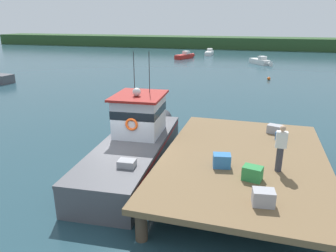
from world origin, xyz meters
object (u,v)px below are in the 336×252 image
crate_stack_mid_dock (263,198)px  deckhand_by_the_boat (281,147)px  moored_boat_outer_mooring (209,53)px  bait_bucket (279,136)px  mooring_buoy_spare_mooring (269,79)px  crate_stack_near_edge (252,173)px  moored_boat_far_right (185,56)px  crate_single_far (222,161)px  main_fishing_boat (136,142)px  crate_single_by_cleat (275,129)px  moored_boat_near_channel (261,61)px

crate_stack_mid_dock → deckhand_by_the_boat: deckhand_by_the_boat is taller
deckhand_by_the_boat → moored_boat_outer_mooring: size_ratio=0.37×
deckhand_by_the_boat → bait_bucket: bearing=87.4°
bait_bucket → mooring_buoy_spare_mooring: 21.48m
crate_stack_near_edge → bait_bucket: bearing=76.4°
moored_boat_far_right → mooring_buoy_spare_mooring: bearing=-52.0°
mooring_buoy_spare_mooring → crate_stack_near_edge: bearing=-92.0°
crate_single_far → bait_bucket: (2.03, 3.31, -0.07)m
main_fishing_boat → moored_boat_outer_mooring: size_ratio=2.26×
bait_bucket → moored_boat_outer_mooring: bait_bucket is taller
mooring_buoy_spare_mooring → bait_bucket: bearing=-89.8°
crate_stack_near_edge → deckhand_by_the_boat: 1.38m
main_fishing_boat → crate_stack_mid_dock: 6.60m
main_fishing_boat → moored_boat_far_right: (-7.16, 39.65, -0.60)m
crate_single_by_cleat → moored_boat_far_right: crate_single_by_cleat is taller
crate_single_by_cleat → crate_stack_near_edge: bearing=-99.4°
crate_stack_near_edge → deckhand_by_the_boat: size_ratio=0.37×
main_fishing_boat → deckhand_by_the_boat: (5.82, -1.55, 1.05)m
crate_stack_mid_dock → moored_boat_near_channel: (-0.46, 39.71, -1.03)m
crate_single_by_cleat → bait_bucket: 0.88m
crate_single_by_cleat → moored_boat_outer_mooring: bearing=102.8°
crate_stack_near_edge → moored_boat_near_channel: (-0.12, 38.30, -1.03)m
moored_boat_far_right → mooring_buoy_spare_mooring: 21.17m
bait_bucket → moored_boat_far_right: 40.32m
moored_boat_outer_mooring → bait_bucket: bearing=-77.2°
crate_stack_near_edge → moored_boat_far_right: 43.84m
moored_boat_far_right → moored_boat_outer_mooring: bearing=65.8°
crate_stack_near_edge → bait_bucket: size_ratio=1.76×
moored_boat_near_channel → crate_stack_near_edge: bearing=-89.8°
crate_single_far → crate_single_by_cleat: (1.87, 4.18, -0.05)m
moored_boat_far_right → moored_boat_near_channel: bearing=-17.6°
deckhand_by_the_boat → moored_boat_outer_mooring: bearing=101.8°
crate_single_far → bait_bucket: bearing=58.5°
moored_boat_outer_mooring → mooring_buoy_spare_mooring: size_ratio=12.58×
bait_bucket → moored_boat_outer_mooring: 45.88m
crate_stack_mid_dock → crate_single_far: bearing=124.0°
moored_boat_outer_mooring → crate_single_far: bearing=-80.4°
crate_single_by_cleat → crate_stack_near_edge: crate_stack_near_edge is taller
crate_single_far → moored_boat_outer_mooring: (-8.11, 48.05, -1.05)m
crate_stack_mid_dock → moored_boat_far_right: crate_stack_mid_dock is taller
bait_bucket → crate_stack_near_edge: bearing=-103.6°
main_fishing_boat → crate_single_by_cleat: size_ratio=16.51×
moored_boat_outer_mooring → crate_stack_near_edge: bearing=-79.3°
crate_single_far → crate_stack_near_edge: crate_single_far is taller
moored_boat_near_channel → bait_bucket: bearing=-88.2°
main_fishing_boat → crate_single_far: size_ratio=16.51×
crate_stack_mid_dock → moored_boat_near_channel: crate_stack_mid_dock is taller
crate_single_far → crate_single_by_cleat: 4.58m
crate_stack_mid_dock → moored_boat_outer_mooring: bearing=100.7°
crate_stack_near_edge → moored_boat_outer_mooring: crate_stack_near_edge is taller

